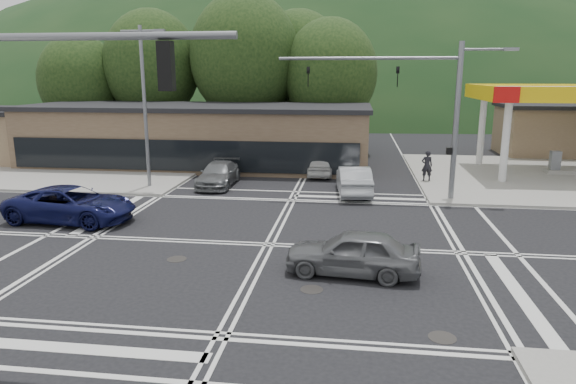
# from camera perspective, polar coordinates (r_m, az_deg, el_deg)

# --- Properties ---
(ground) EXTENTS (120.00, 120.00, 0.00)m
(ground) POSITION_cam_1_polar(r_m,az_deg,el_deg) (19.94, -2.12, -5.87)
(ground) COLOR black
(ground) RESTS_ON ground
(sidewalk_ne) EXTENTS (16.00, 16.00, 0.15)m
(sidewalk_ne) POSITION_cam_1_polar(r_m,az_deg,el_deg) (36.18, 26.43, 1.50)
(sidewalk_ne) COLOR gray
(sidewalk_ne) RESTS_ON ground
(sidewalk_nw) EXTENTS (16.00, 16.00, 0.15)m
(sidewalk_nw) POSITION_cam_1_polar(r_m,az_deg,el_deg) (38.73, -20.65, 2.71)
(sidewalk_nw) COLOR gray
(sidewalk_nw) RESTS_ON ground
(convenience_store) EXTENTS (10.00, 6.00, 3.80)m
(convenience_store) POSITION_cam_1_polar(r_m,az_deg,el_deg) (46.94, 28.61, 5.88)
(convenience_store) COLOR #846B4F
(convenience_store) RESTS_ON ground
(commercial_row) EXTENTS (24.00, 8.00, 4.00)m
(commercial_row) POSITION_cam_1_polar(r_m,az_deg,el_deg) (37.58, -9.93, 6.03)
(commercial_row) COLOR brown
(commercial_row) RESTS_ON ground
(hill_north) EXTENTS (252.00, 126.00, 140.00)m
(hill_north) POSITION_cam_1_polar(r_m,az_deg,el_deg) (108.83, 5.90, 9.56)
(hill_north) COLOR #173317
(hill_north) RESTS_ON ground
(tree_n_a) EXTENTS (8.00, 8.00, 11.75)m
(tree_n_a) POSITION_cam_1_polar(r_m,az_deg,el_deg) (45.94, -14.89, 13.46)
(tree_n_a) COLOR #382619
(tree_n_a) RESTS_ON ground
(tree_n_b) EXTENTS (9.00, 9.00, 12.98)m
(tree_n_b) POSITION_cam_1_polar(r_m,az_deg,el_deg) (43.59, -4.83, 14.74)
(tree_n_b) COLOR #382619
(tree_n_b) RESTS_ON ground
(tree_n_c) EXTENTS (7.60, 7.60, 10.87)m
(tree_n_c) POSITION_cam_1_polar(r_m,az_deg,el_deg) (42.65, 4.68, 13.03)
(tree_n_c) COLOR #382619
(tree_n_c) RESTS_ON ground
(tree_n_d) EXTENTS (6.80, 6.80, 9.76)m
(tree_n_d) POSITION_cam_1_polar(r_m,az_deg,el_deg) (47.63, -22.09, 11.36)
(tree_n_d) COLOR #382619
(tree_n_d) RESTS_ON ground
(tree_n_e) EXTENTS (8.40, 8.40, 11.98)m
(tree_n_e) POSITION_cam_1_polar(r_m,az_deg,el_deg) (46.89, 1.19, 13.86)
(tree_n_e) COLOR #382619
(tree_n_e) RESTS_ON ground
(streetlight_nw) EXTENTS (2.50, 0.25, 9.00)m
(streetlight_nw) POSITION_cam_1_polar(r_m,az_deg,el_deg) (29.98, -15.57, 9.87)
(streetlight_nw) COLOR slate
(streetlight_nw) RESTS_ON ground
(signal_mast_ne) EXTENTS (11.65, 0.30, 8.00)m
(signal_mast_ne) POSITION_cam_1_polar(r_m,az_deg,el_deg) (27.09, 15.69, 9.63)
(signal_mast_ne) COLOR slate
(signal_mast_ne) RESTS_ON ground
(car_blue_west) EXTENTS (5.82, 3.01, 1.57)m
(car_blue_west) POSITION_cam_1_polar(r_m,az_deg,el_deg) (24.73, -22.94, -1.28)
(car_blue_west) COLOR #0E113F
(car_blue_west) RESTS_ON ground
(car_grey_center) EXTENTS (4.54, 2.18, 1.50)m
(car_grey_center) POSITION_cam_1_polar(r_m,az_deg,el_deg) (17.02, 7.19, -6.67)
(car_grey_center) COLOR slate
(car_grey_center) RESTS_ON ground
(car_queue_a) EXTENTS (2.10, 4.90, 1.57)m
(car_queue_a) POSITION_cam_1_polar(r_m,az_deg,el_deg) (28.17, 7.30, 1.31)
(car_queue_a) COLOR #AEB2B6
(car_queue_a) RESTS_ON ground
(car_queue_b) EXTENTS (1.71, 4.00, 1.35)m
(car_queue_b) POSITION_cam_1_polar(r_m,az_deg,el_deg) (33.17, 3.61, 2.97)
(car_queue_b) COLOR silver
(car_queue_b) RESTS_ON ground
(car_northbound) EXTENTS (2.02, 4.77, 1.37)m
(car_northbound) POSITION_cam_1_polar(r_m,az_deg,el_deg) (30.39, -7.72, 1.97)
(car_northbound) COLOR slate
(car_northbound) RESTS_ON ground
(pedestrian) EXTENTS (0.71, 0.51, 1.83)m
(pedestrian) POSITION_cam_1_polar(r_m,az_deg,el_deg) (31.89, 15.18, 2.84)
(pedestrian) COLOR black
(pedestrian) RESTS_ON sidewalk_ne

